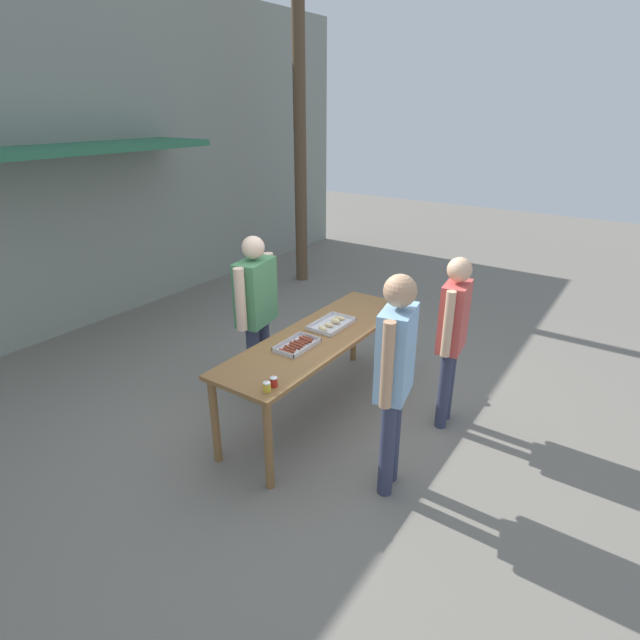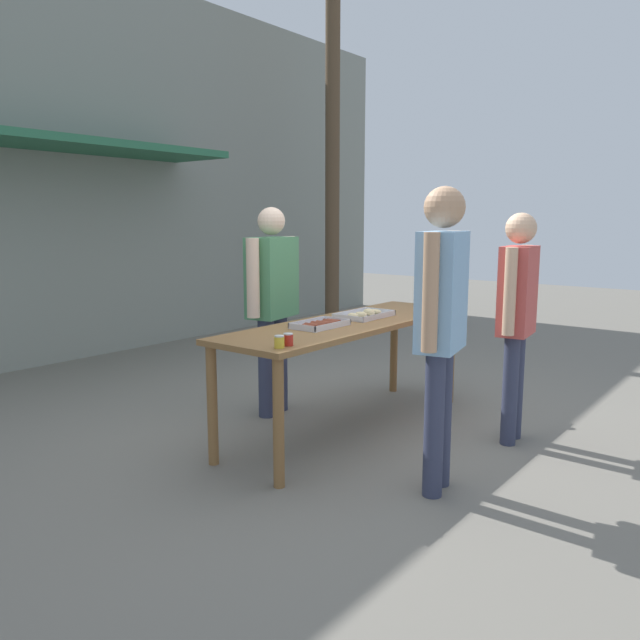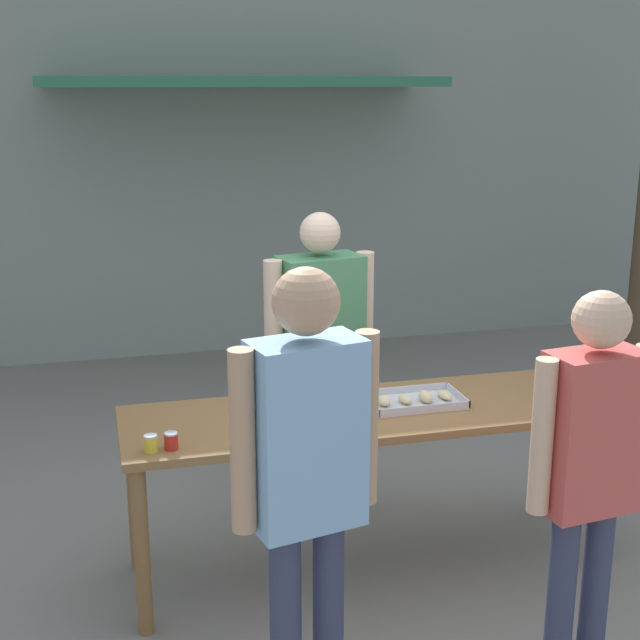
% 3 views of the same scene
% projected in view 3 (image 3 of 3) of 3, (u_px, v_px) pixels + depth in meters
% --- Properties ---
extents(ground_plane, '(24.00, 24.00, 0.00)m').
position_uv_depth(ground_plane, '(369.00, 565.00, 4.58)').
color(ground_plane, slate).
extents(building_facade_back, '(12.00, 1.11, 4.50)m').
position_uv_depth(building_facade_back, '(233.00, 99.00, 7.71)').
color(building_facade_back, gray).
rests_on(building_facade_back, ground).
extents(serving_table, '(2.43, 0.72, 0.86)m').
position_uv_depth(serving_table, '(371.00, 428.00, 4.38)').
color(serving_table, brown).
rests_on(serving_table, ground).
extents(food_tray_sausages, '(0.42, 0.25, 0.04)m').
position_uv_depth(food_tray_sausages, '(303.00, 411.00, 4.29)').
color(food_tray_sausages, silver).
rests_on(food_tray_sausages, serving_table).
extents(food_tray_buns, '(0.47, 0.29, 0.06)m').
position_uv_depth(food_tray_buns, '(415.00, 400.00, 4.43)').
color(food_tray_buns, silver).
rests_on(food_tray_buns, serving_table).
extents(condiment_jar_mustard, '(0.06, 0.06, 0.08)m').
position_uv_depth(condiment_jar_mustard, '(151.00, 443.00, 3.85)').
color(condiment_jar_mustard, gold).
rests_on(condiment_jar_mustard, serving_table).
extents(condiment_jar_ketchup, '(0.06, 0.06, 0.08)m').
position_uv_depth(condiment_jar_ketchup, '(171.00, 441.00, 3.88)').
color(condiment_jar_ketchup, '#B22319').
rests_on(condiment_jar_ketchup, serving_table).
extents(beer_cup, '(0.07, 0.07, 0.11)m').
position_uv_depth(beer_cup, '(595.00, 396.00, 4.38)').
color(beer_cup, '#DBC67A').
rests_on(beer_cup, serving_table).
extents(person_server_behind_table, '(0.65, 0.33, 1.72)m').
position_uv_depth(person_server_behind_table, '(320.00, 337.00, 4.98)').
color(person_server_behind_table, '#333851').
rests_on(person_server_behind_table, ground).
extents(person_customer_holding_hotdog, '(0.56, 0.29, 1.81)m').
position_uv_depth(person_customer_holding_hotdog, '(307.00, 465.00, 3.15)').
color(person_customer_holding_hotdog, '#333851').
rests_on(person_customer_holding_hotdog, ground).
extents(person_customer_with_cup, '(0.53, 0.25, 1.67)m').
position_uv_depth(person_customer_with_cup, '(590.00, 459.00, 3.41)').
color(person_customer_with_cup, '#333851').
rests_on(person_customer_with_cup, ground).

